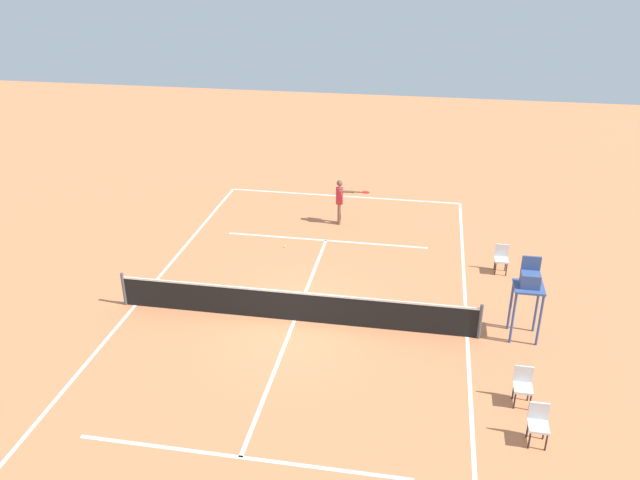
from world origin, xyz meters
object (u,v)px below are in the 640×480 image
object	(u,v)px
umpire_chair	(529,286)
tennis_ball	(285,246)
courtside_chair_mid	(501,257)
courtside_chair_near	(538,422)
player_serving	(341,198)
courtside_chair_far	(523,384)

from	to	relation	value
umpire_chair	tennis_ball	bearing A→B (deg)	-29.59
tennis_ball	courtside_chair_mid	bearing A→B (deg)	175.47
umpire_chair	courtside_chair_near	distance (m)	4.38
player_serving	tennis_ball	size ratio (longest dim) A/B	26.20
courtside_chair_near	courtside_chair_mid	xyz separation A→B (m)	(0.18, -8.08, 0.00)
courtside_chair_near	courtside_chair_mid	bearing A→B (deg)	-88.75
tennis_ball	courtside_chair_far	distance (m)	10.51
umpire_chair	courtside_chair_near	xyz separation A→B (m)	(0.13, 4.24, -1.07)
courtside_chair_near	courtside_chair_far	bearing A→B (deg)	-81.72
player_serving	courtside_chair_mid	bearing A→B (deg)	58.89
umpire_chair	courtside_chair_far	distance (m)	3.14
courtside_chair_near	courtside_chair_mid	size ratio (longest dim) A/B	1.00
player_serving	courtside_chair_far	world-z (taller)	player_serving
player_serving	umpire_chair	world-z (taller)	umpire_chair
courtside_chair_near	courtside_chair_mid	distance (m)	8.08
courtside_chair_mid	umpire_chair	bearing A→B (deg)	94.60
courtside_chair_mid	tennis_ball	bearing A→B (deg)	-4.53
tennis_ball	courtside_chair_mid	distance (m)	7.53
tennis_ball	courtside_chair_near	xyz separation A→B (m)	(-7.67, 8.67, 0.50)
courtside_chair_near	courtside_chair_far	world-z (taller)	same
umpire_chair	courtside_chair_mid	xyz separation A→B (m)	(0.31, -3.84, -1.07)
umpire_chair	courtside_chair_mid	size ratio (longest dim) A/B	2.54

